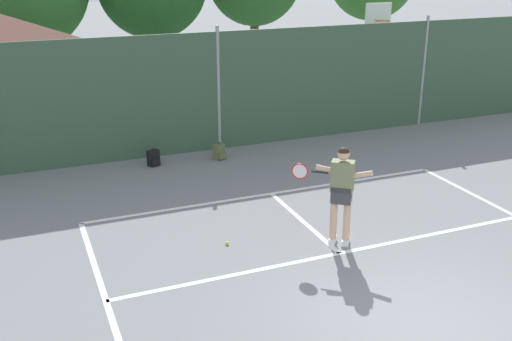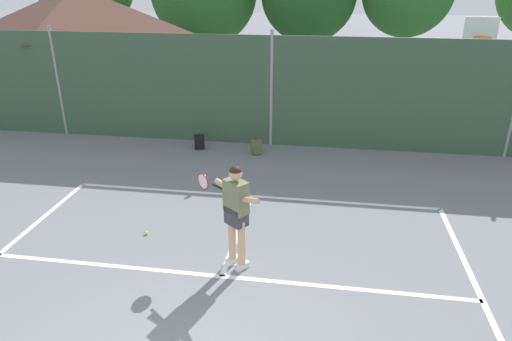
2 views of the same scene
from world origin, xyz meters
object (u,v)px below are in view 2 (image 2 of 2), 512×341
Objects in this scene: tennis_ball at (146,233)px; backpack_black at (199,142)px; basketball_hoop at (474,62)px; backpack_olive at (256,147)px; tennis_player at (236,208)px.

tennis_ball is 0.14× the size of backpack_black.
basketball_hoop reaches higher than backpack_black.
backpack_olive is at bearing -159.02° from basketball_hoop.
backpack_black is at bearing -164.41° from basketball_hoop.
tennis_player is 28.10× the size of tennis_ball.
tennis_player reaches higher than tennis_ball.
backpack_black is 1.00× the size of backpack_olive.
tennis_player reaches higher than backpack_olive.
tennis_ball is 0.14× the size of backpack_olive.
tennis_player is 5.95m from backpack_black.
tennis_ball is 4.76m from backpack_black.
basketball_hoop reaches higher than tennis_ball.
basketball_hoop is 8.26m from backpack_black.
tennis_player is 4.01× the size of backpack_black.
backpack_black and backpack_olive have the same top height.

